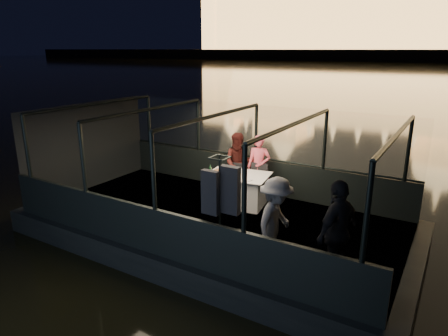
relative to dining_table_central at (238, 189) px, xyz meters
The scene contains 26 objects.
river_water 79.08m from the dining_table_central, 90.06° to the left, with size 500.00×500.00×0.00m, color black.
boat_hull 1.28m from the dining_table_central, 94.94° to the right, with size 8.60×4.40×1.00m, color black.
boat_deck 1.01m from the dining_table_central, 94.94° to the right, with size 8.00×4.00×0.04m, color black.
gunwale_port 1.08m from the dining_table_central, 94.27° to the left, with size 8.00×0.08×0.90m, color black.
gunwale_starboard 2.93m from the dining_table_central, 91.57° to the right, with size 8.00×0.08×0.90m, color black.
cabin_glass_port 1.62m from the dining_table_central, 94.27° to the left, with size 8.00×0.02×1.40m, color #99B2B2, non-canonical shape.
cabin_glass_starboard 3.17m from the dining_table_central, 91.57° to the right, with size 8.00×0.02×1.40m, color #99B2B2, non-canonical shape.
cabin_roof_glass 2.13m from the dining_table_central, 94.94° to the right, with size 8.00×4.00×0.02m, color #99B2B2, non-canonical shape.
end_wall_fore 4.25m from the dining_table_central, 167.21° to the right, with size 0.02×4.00×2.30m, color black, non-canonical shape.
end_wall_aft 4.10m from the dining_table_central, 13.30° to the right, with size 0.02×4.00×2.30m, color black, non-canonical shape.
canopy_ribs 1.20m from the dining_table_central, 94.94° to the right, with size 8.00×4.00×2.30m, color black, non-canonical shape.
dining_table_central is the anchor object (origin of this frame).
chair_port_left 0.62m from the dining_table_central, 132.96° to the left, with size 0.39×0.39×0.83m, color black.
chair_port_right 0.52m from the dining_table_central, 60.52° to the left, with size 0.43×0.43×0.92m, color black.
coat_stand 2.85m from the dining_table_central, 67.47° to the right, with size 0.55×0.44×1.99m, color black, non-canonical shape.
person_woman_coral 0.83m from the dining_table_central, 75.36° to the left, with size 0.58×0.38×1.60m, color #E55365.
person_man_maroon 0.89m from the dining_table_central, 117.81° to the left, with size 0.77×0.60×1.61m, color #3B1310.
passenger_stripe 2.92m from the dining_table_central, 48.16° to the right, with size 1.04×0.59×1.61m, color silver.
passenger_dark 3.66m from the dining_table_central, 35.31° to the right, with size 1.02×0.43×1.73m, color black.
wine_bottle 0.85m from the dining_table_central, 142.54° to the right, with size 0.06×0.06×0.27m, color #123319.
bread_basket 0.65m from the dining_table_central, 166.05° to the right, with size 0.21×0.21×0.08m, color brown.
amber_candle 0.49m from the dining_table_central, 93.12° to the right, with size 0.05×0.05×0.08m, color #FF8B3F.
plate_near 0.59m from the dining_table_central, 34.04° to the right, with size 0.27×0.27×0.02m, color silver.
plate_far 0.51m from the dining_table_central, behind, with size 0.21×0.21×0.01m, color white.
wine_glass_white 0.81m from the dining_table_central, 145.09° to the right, with size 0.06×0.06×0.18m, color white, non-canonical shape.
wine_glass_red 0.50m from the dining_table_central, 32.26° to the left, with size 0.06×0.06×0.17m, color white, non-canonical shape.
Camera 1 is at (4.47, -7.04, 4.14)m, focal length 32.00 mm.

